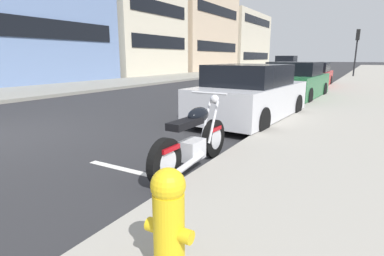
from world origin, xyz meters
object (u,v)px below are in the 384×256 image
at_px(parked_car_at_intersection, 251,95).
at_px(fire_hydrant, 169,220).
at_px(parked_car_behind_motorcycle, 312,76).
at_px(parked_motorcycle, 193,141).
at_px(crossing_truck, 293,64).
at_px(traffic_signal_near_corner, 357,42).
at_px(parked_car_near_corner, 294,82).

bearing_deg(parked_car_at_intersection, fire_hydrant, -161.73).
bearing_deg(fire_hydrant, parked_car_behind_motorcycle, 5.94).
height_order(parked_motorcycle, parked_car_at_intersection, parked_car_at_intersection).
relative_size(parked_motorcycle, parked_car_behind_motorcycle, 0.45).
bearing_deg(parked_motorcycle, crossing_truck, 10.87).
distance_m(parked_motorcycle, parked_car_behind_motorcycle, 14.15).
relative_size(parked_car_behind_motorcycle, crossing_truck, 0.79).
distance_m(parked_car_at_intersection, parked_car_behind_motorcycle, 10.32).
height_order(parked_motorcycle, fire_hydrant, parked_motorcycle).
xyz_separation_m(parked_car_behind_motorcycle, traffic_signal_near_corner, (10.91, -1.56, 2.17)).
bearing_deg(parked_car_at_intersection, parked_car_behind_motorcycle, 4.58).
bearing_deg(parked_car_near_corner, fire_hydrant, -169.29).
relative_size(parked_car_behind_motorcycle, fire_hydrant, 5.64).
bearing_deg(parked_car_near_corner, parked_motorcycle, -174.36).
height_order(parked_car_behind_motorcycle, crossing_truck, crossing_truck).
distance_m(parked_motorcycle, crossing_truck, 33.86).
distance_m(parked_car_near_corner, traffic_signal_near_corner, 16.47).
xyz_separation_m(parked_motorcycle, parked_car_near_corner, (8.77, 0.41, 0.26)).
height_order(parked_car_at_intersection, fire_hydrant, parked_car_at_intersection).
distance_m(parked_motorcycle, fire_hydrant, 2.47).
xyz_separation_m(parked_car_behind_motorcycle, fire_hydrant, (-16.35, -1.70, -0.11)).
height_order(parked_car_near_corner, fire_hydrant, parked_car_near_corner).
distance_m(crossing_truck, traffic_signal_near_corner, 10.89).
bearing_deg(fire_hydrant, crossing_truck, 10.98).
bearing_deg(parked_car_behind_motorcycle, parked_car_near_corner, -178.81).
bearing_deg(fire_hydrant, parked_car_near_corner, 7.77).
bearing_deg(parked_car_behind_motorcycle, crossing_truck, 14.19).
xyz_separation_m(parked_motorcycle, fire_hydrant, (-2.22, -1.09, 0.13)).
relative_size(crossing_truck, fire_hydrant, 7.10).
distance_m(parked_car_behind_motorcycle, fire_hydrant, 16.44).
bearing_deg(parked_car_at_intersection, parked_car_near_corner, 3.11).
height_order(parked_motorcycle, parked_car_behind_motorcycle, parked_car_behind_motorcycle).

